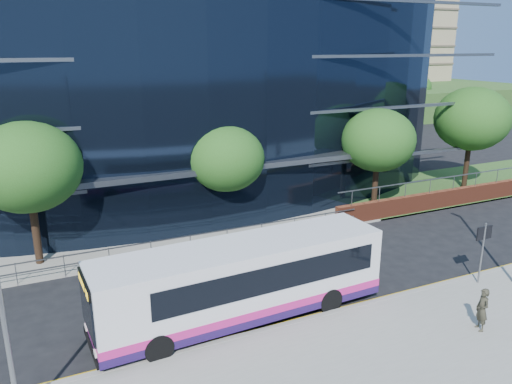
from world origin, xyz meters
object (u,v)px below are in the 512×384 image
tree_far_c (378,140)px  tree_far_d (472,119)px  city_bus (245,280)px  tree_far_a (27,167)px  tree_dist_e (332,90)px  tree_dist_f (417,87)px  tree_far_b (226,159)px  pedestrian_b (482,310)px  street_sign (483,241)px

tree_far_c → tree_far_d: (9.00, 1.00, 0.65)m
city_bus → tree_far_a: bearing=126.5°
tree_dist_e → tree_dist_f: (16.00, 2.00, -0.33)m
tree_far_b → city_bus: size_ratio=0.53×
tree_far_a → tree_far_c: tree_far_a is taller
pedestrian_b → tree_far_c: bearing=175.9°
tree_far_d → city_bus: size_ratio=0.65×
tree_far_b → pedestrian_b: 14.93m
tree_far_c → tree_dist_f: tree_far_c is taller
tree_far_c → tree_far_d: 9.08m
tree_dist_f → pedestrian_b: bearing=-129.7°
tree_far_a → tree_far_c: size_ratio=1.07×
tree_dist_f → city_bus: bearing=-137.8°
street_sign → tree_far_a: bearing=148.8°
tree_dist_e → tree_dist_f: size_ratio=1.08×
tree_far_d → tree_dist_e: 31.06m
tree_far_b → city_bus: 10.00m
tree_far_a → tree_far_c: 20.00m
tree_dist_f → pedestrian_b: size_ratio=3.68×
tree_far_c → tree_dist_f: (33.00, 33.00, -0.33)m
tree_far_b → tree_dist_f: size_ratio=1.00×
tree_far_d → tree_dist_f: tree_far_d is taller
tree_dist_e → street_sign: bearing=-115.1°
tree_far_d → pedestrian_b: size_ratio=4.52×
tree_far_a → tree_dist_e: size_ratio=1.07×
tree_dist_e → city_bus: bearing=-127.0°
tree_dist_f → tree_far_d: bearing=-126.9°
tree_far_b → tree_dist_e: bearing=48.5°
tree_far_c → tree_dist_f: 46.67m
tree_dist_f → street_sign: bearing=-129.2°
pedestrian_b → tree_far_a: bearing=-114.4°
tree_far_b → tree_dist_f: 53.90m
tree_far_a → city_bus: bearing=-51.0°
street_sign → pedestrian_b: size_ratio=1.70×
tree_dist_f → city_bus: size_ratio=0.53×
tree_far_c → tree_far_d: bearing=6.3°
tree_far_a → tree_dist_e: bearing=40.0°
street_sign → tree_far_c: (2.50, 10.59, 2.39)m
tree_dist_e → pedestrian_b: tree_dist_e is taller
tree_far_b → tree_far_c: tree_far_c is taller
street_sign → tree_dist_e: (19.50, 41.59, 2.39)m
tree_far_b → tree_far_c: (10.00, -0.50, 0.33)m
tree_far_c → city_bus: bearing=-146.1°
city_bus → pedestrian_b: (7.44, -4.66, -0.66)m
tree_far_a → street_sign: bearing=-31.2°
tree_far_c → tree_far_d: size_ratio=0.87×
tree_far_d → tree_dist_e: size_ratio=1.14×
tree_far_a → tree_dist_f: 62.44m
street_sign → tree_far_c: bearing=76.7°
tree_far_a → tree_dist_f: (53.00, 33.00, -0.65)m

